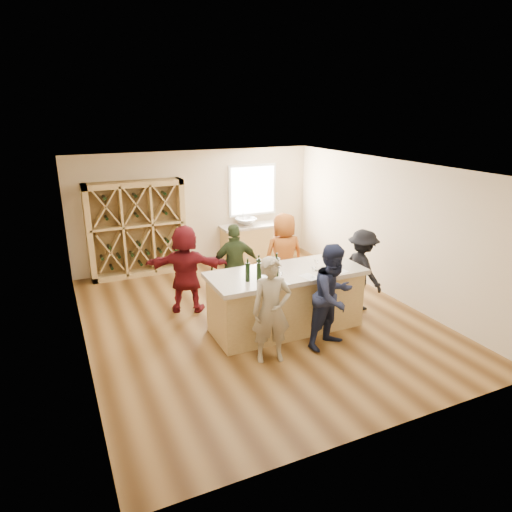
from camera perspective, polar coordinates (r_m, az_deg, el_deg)
name	(u,v)px	position (r m, az deg, el deg)	size (l,w,h in m)	color
floor	(256,320)	(8.66, -0.05, -8.03)	(6.00, 7.00, 0.10)	brown
ceiling	(256,164)	(7.83, -0.06, 11.39)	(6.00, 7.00, 0.10)	white
wall_back	(195,208)	(11.35, -7.57, 5.94)	(6.00, 0.10, 2.80)	beige
wall_front	(388,332)	(5.34, 16.23, -9.05)	(6.00, 0.10, 2.80)	beige
wall_left	(73,271)	(7.46, -21.89, -1.76)	(0.10, 7.00, 2.80)	beige
wall_right	(391,228)	(9.75, 16.50, 3.32)	(0.10, 7.00, 2.80)	beige
window_frame	(252,190)	(11.73, -0.45, 8.24)	(1.30, 0.06, 1.30)	white
window_pane	(253,190)	(11.70, -0.38, 8.21)	(1.18, 0.01, 1.18)	white
wine_rack	(137,229)	(10.82, -14.67, 3.26)	(2.20, 0.45, 2.20)	tan
back_counter_base	(253,243)	(11.75, -0.34, 1.64)	(1.60, 0.58, 0.86)	tan
back_counter_top	(253,226)	(11.63, -0.34, 3.81)	(1.70, 0.62, 0.06)	#B0A290
sink	(246,222)	(11.52, -1.25, 4.30)	(0.54, 0.54, 0.19)	silver
faucet	(243,218)	(11.67, -1.61, 4.77)	(0.02, 0.02, 0.30)	silver
tasting_counter_base	(286,302)	(8.08, 3.74, -5.77)	(2.60, 1.00, 1.00)	tan
tasting_counter_top	(286,273)	(7.88, 3.82, -2.18)	(2.72, 1.12, 0.08)	#B0A290
wine_bottle_a	(248,272)	(7.35, -1.05, -2.03)	(0.08, 0.08, 0.31)	black
wine_bottle_b	(259,273)	(7.31, 0.40, -2.10)	(0.08, 0.08, 0.33)	black
wine_bottle_c	(259,269)	(7.48, 0.36, -1.62)	(0.08, 0.08, 0.32)	black
wine_bottle_d	(273,270)	(7.48, 2.17, -1.75)	(0.07, 0.07, 0.30)	black
wine_bottle_e	(277,267)	(7.58, 2.58, -1.37)	(0.08, 0.08, 0.32)	black
wine_glass_a	(281,278)	(7.32, 3.13, -2.75)	(0.07, 0.07, 0.17)	white
wine_glass_b	(313,272)	(7.59, 7.17, -2.06)	(0.07, 0.07, 0.18)	white
wine_glass_c	(337,269)	(7.80, 10.11, -1.61)	(0.07, 0.07, 0.19)	white
wine_glass_d	(316,265)	(7.90, 7.55, -1.18)	(0.07, 0.07, 0.20)	white
wine_glass_e	(339,263)	(8.13, 10.35, -0.88)	(0.06, 0.06, 0.16)	white
tasting_menu_a	(280,283)	(7.36, 3.01, -3.33)	(0.22, 0.30, 0.00)	white
tasting_menu_b	(310,277)	(7.64, 6.71, -2.60)	(0.23, 0.31, 0.00)	white
tasting_menu_c	(338,270)	(8.02, 10.21, -1.76)	(0.24, 0.32, 0.00)	white
person_near_left	(271,310)	(6.95, 1.94, -6.82)	(0.61, 0.45, 1.68)	gray
person_near_right	(333,297)	(7.45, 9.63, -5.01)	(0.85, 0.47, 1.75)	#191E38
person_server	(362,270)	(8.99, 13.09, -1.70)	(1.02, 0.48, 1.59)	black
person_far_mid	(235,266)	(8.89, -2.61, -1.20)	(0.97, 0.50, 1.66)	#263319
person_far_right	(284,255)	(9.33, 3.48, 0.07)	(0.86, 0.56, 1.76)	#994C19
person_far_left	(186,269)	(8.74, -8.76, -1.58)	(1.58, 0.57, 1.71)	#590F14
wine_glass_f	(279,263)	(7.98, 2.84, -0.90)	(0.07, 0.07, 0.18)	white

